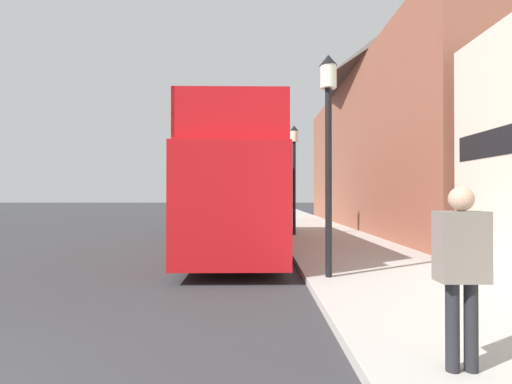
% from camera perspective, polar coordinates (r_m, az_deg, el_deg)
% --- Properties ---
extents(ground_plane, '(144.00, 144.00, 0.00)m').
position_cam_1_polar(ground_plane, '(23.98, -8.68, -4.67)').
color(ground_plane, '#333335').
extents(sidewalk, '(3.73, 108.00, 0.14)m').
position_cam_1_polar(sidewalk, '(20.91, 7.72, -5.09)').
color(sidewalk, '#ADAAA3').
rests_on(sidewalk, ground_plane).
extents(brick_terrace_rear, '(6.00, 22.49, 11.23)m').
position_cam_1_polar(brick_terrace_rear, '(22.94, 19.78, 9.24)').
color(brick_terrace_rear, '#935642').
rests_on(brick_terrace_rear, ground_plane).
extents(tour_bus, '(2.62, 10.96, 3.98)m').
position_cam_1_polar(tour_bus, '(13.24, -2.75, -0.19)').
color(tour_bus, red).
rests_on(tour_bus, ground_plane).
extents(parked_car_ahead_of_bus, '(1.92, 4.32, 1.41)m').
position_cam_1_polar(parked_car_ahead_of_bus, '(21.99, -0.63, -3.32)').
color(parked_car_ahead_of_bus, maroon).
rests_on(parked_car_ahead_of_bus, ground_plane).
extents(pedestrian_nearest, '(0.44, 0.24, 1.69)m').
position_cam_1_polar(pedestrian_nearest, '(4.17, 27.15, -8.62)').
color(pedestrian_nearest, '#232328').
rests_on(pedestrian_nearest, sidewalk).
extents(lamp_post_nearest, '(0.35, 0.35, 4.41)m').
position_cam_1_polar(lamp_post_nearest, '(8.15, 10.17, 9.76)').
color(lamp_post_nearest, black).
rests_on(lamp_post_nearest, sidewalk).
extents(lamp_post_second, '(0.35, 0.35, 4.48)m').
position_cam_1_polar(lamp_post_second, '(16.47, 5.33, 4.72)').
color(lamp_post_second, black).
rests_on(lamp_post_second, sidewalk).
extents(lamp_post_third, '(0.35, 0.35, 5.11)m').
position_cam_1_polar(lamp_post_third, '(24.89, 3.62, 3.85)').
color(lamp_post_third, black).
rests_on(lamp_post_third, sidewalk).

